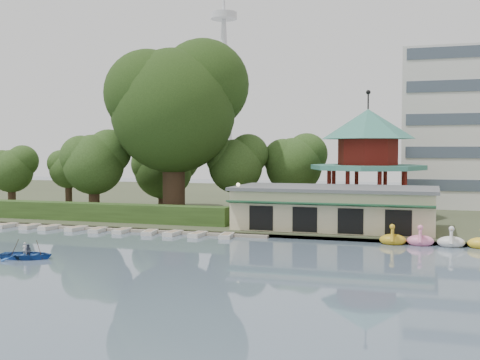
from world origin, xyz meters
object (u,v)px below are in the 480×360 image
at_px(dock, 100,228).
at_px(big_tree, 176,102).
at_px(boathouse, 334,207).
at_px(rowboat_with_passengers, 27,251).
at_px(pavilion, 368,152).

relative_size(dock, big_tree, 1.71).
xyz_separation_m(dock, boathouse, (22.00, 4.77, 2.25)).
xyz_separation_m(dock, rowboat_with_passengers, (3.12, -15.26, 0.43)).
relative_size(dock, pavilion, 2.52).
xyz_separation_m(dock, big_tree, (3.19, 11.02, 12.93)).
relative_size(pavilion, big_tree, 0.68).
height_order(boathouse, big_tree, big_tree).
xyz_separation_m(boathouse, rowboat_with_passengers, (-18.88, -20.03, -1.82)).
height_order(big_tree, rowboat_with_passengers, big_tree).
xyz_separation_m(boathouse, pavilion, (2.00, 10.03, 5.11)).
bearing_deg(boathouse, rowboat_with_passengers, -133.31).
bearing_deg(dock, boathouse, 12.24).
bearing_deg(boathouse, dock, -167.76).
distance_m(boathouse, big_tree, 22.52).
bearing_deg(pavilion, big_tree, -169.72).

